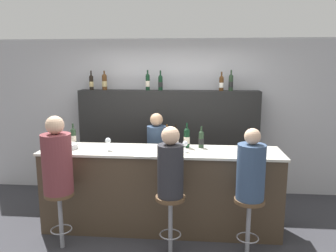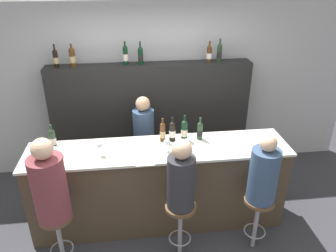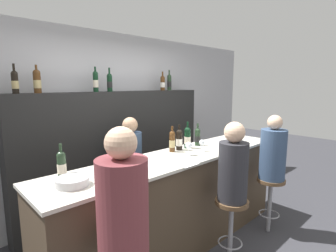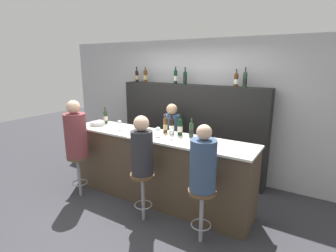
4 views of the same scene
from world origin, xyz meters
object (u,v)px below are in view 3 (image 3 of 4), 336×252
(wine_bottle_counter_1, at_px, (172,141))
(wine_glass_2, at_px, (202,143))
(bartender, at_px, (131,177))
(wine_bottle_backbar_3, at_px, (110,82))
(wine_glass_1, at_px, (189,146))
(wine_bottle_counter_2, at_px, (179,140))
(wine_bottle_backbar_5, at_px, (169,82))
(wine_bottle_backbar_0, at_px, (15,82))
(wine_bottle_backbar_2, at_px, (96,81))
(wine_bottle_backbar_1, at_px, (37,81))
(guest_seated_right, at_px, (273,152))
(guest_seated_left, at_px, (123,204))
(wine_bottle_counter_3, at_px, (187,137))
(wine_bottle_counter_0, at_px, (62,165))
(wine_bottle_counter_4, at_px, (198,137))
(bar_stool_right, at_px, (270,191))
(bar_stool_middle, at_px, (231,215))
(metal_bowl, at_px, (73,182))
(wine_bottle_backbar_4, at_px, (163,83))
(guest_seated_middle, at_px, (233,166))

(wine_bottle_counter_1, relative_size, wine_glass_2, 2.12)
(wine_glass_2, distance_m, bartender, 1.04)
(bartender, bearing_deg, wine_glass_2, -59.64)
(wine_bottle_backbar_3, relative_size, wine_glass_1, 2.10)
(wine_bottle_counter_2, distance_m, wine_bottle_backbar_5, 1.46)
(wine_bottle_backbar_0, bearing_deg, wine_bottle_backbar_2, 0.00)
(wine_bottle_backbar_1, bearing_deg, wine_bottle_backbar_0, 180.00)
(guest_seated_right, bearing_deg, bartender, 132.65)
(wine_glass_2, relative_size, guest_seated_left, 0.16)
(bartender, bearing_deg, guest_seated_left, -127.41)
(wine_bottle_backbar_2, relative_size, guest_seated_right, 0.40)
(wine_bottle_counter_3, xyz_separation_m, wine_glass_2, (-0.01, -0.24, -0.03))
(wine_bottle_counter_0, xyz_separation_m, wine_bottle_backbar_3, (1.10, 1.01, 0.69))
(wine_bottle_counter_4, bearing_deg, bar_stool_right, -54.71)
(wine_bottle_backbar_0, height_order, wine_bottle_backbar_2, wine_bottle_backbar_2)
(wine_bottle_backbar_1, xyz_separation_m, wine_bottle_backbar_3, (0.92, 0.00, -0.01))
(wine_bottle_backbar_5, bearing_deg, wine_bottle_backbar_0, 180.00)
(wine_bottle_backbar_3, relative_size, guest_seated_left, 0.35)
(wine_bottle_backbar_1, distance_m, bar_stool_middle, 2.54)
(wine_bottle_counter_1, relative_size, wine_bottle_backbar_0, 0.97)
(guest_seated_left, bearing_deg, bar_stool_right, 0.00)
(bar_stool_middle, bearing_deg, bar_stool_right, 0.00)
(wine_bottle_backbar_2, relative_size, bar_stool_right, 0.46)
(guest_seated_left, relative_size, bartender, 0.62)
(wine_bottle_counter_2, relative_size, wine_bottle_counter_3, 0.94)
(wine_bottle_counter_0, height_order, wine_glass_2, wine_bottle_counter_0)
(metal_bowl, distance_m, bar_stool_middle, 1.61)
(guest_seated_right, height_order, bartender, guest_seated_right)
(metal_bowl, bearing_deg, wine_bottle_backbar_2, 53.70)
(wine_bottle_counter_2, height_order, guest_seated_left, guest_seated_left)
(wine_glass_2, bearing_deg, guest_seated_left, -160.40)
(wine_bottle_backbar_5, height_order, bar_stool_right, wine_bottle_backbar_5)
(wine_bottle_backbar_4, distance_m, guest_seated_middle, 2.06)
(wine_bottle_backbar_4, bearing_deg, wine_bottle_counter_2, -123.14)
(wine_glass_1, relative_size, bar_stool_middle, 0.22)
(wine_bottle_counter_2, relative_size, bartender, 0.21)
(wine_bottle_counter_2, bearing_deg, wine_bottle_backbar_0, 145.20)
(wine_bottle_counter_0, bearing_deg, guest_seated_right, -18.34)
(wine_bottle_counter_4, relative_size, bartender, 0.20)
(wine_bottle_counter_2, distance_m, bartender, 0.83)
(wine_bottle_backbar_2, bearing_deg, wine_bottle_counter_3, -56.54)
(wine_bottle_backbar_5, bearing_deg, wine_bottle_counter_1, -132.50)
(wine_bottle_backbar_1, relative_size, wine_bottle_backbar_5, 0.95)
(guest_seated_middle, bearing_deg, wine_glass_1, 99.53)
(bartender, bearing_deg, wine_bottle_backbar_5, 22.31)
(guest_seated_middle, bearing_deg, wine_bottle_counter_1, 98.14)
(wine_bottle_backbar_0, bearing_deg, wine_bottle_counter_2, -34.80)
(wine_glass_1, height_order, guest_seated_left, guest_seated_left)
(wine_glass_2, relative_size, guest_seated_middle, 0.18)
(wine_bottle_backbar_1, distance_m, bartender, 1.59)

